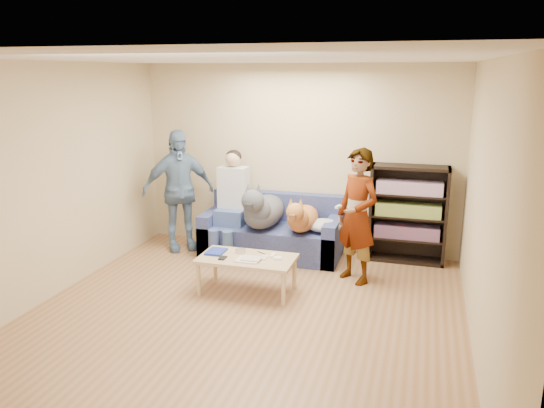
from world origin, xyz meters
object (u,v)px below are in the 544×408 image
(coffee_table, at_px, (247,261))
(notebook_blue, at_px, (216,252))
(person_seated, at_px, (231,199))
(dog_tan, at_px, (302,218))
(person_standing_right, at_px, (357,216))
(bookshelf, at_px, (408,212))
(dog_gray, at_px, (262,210))
(sofa, at_px, (273,234))
(person_standing_left, at_px, (178,191))
(camera_silver, at_px, (241,251))

(coffee_table, bearing_deg, notebook_blue, 172.87)
(person_seated, height_order, dog_tan, person_seated)
(person_standing_right, bearing_deg, dog_tan, -172.01)
(notebook_blue, bearing_deg, bookshelf, 36.04)
(dog_gray, bearing_deg, bookshelf, 13.07)
(person_standing_right, bearing_deg, dog_gray, -161.87)
(sofa, relative_size, dog_gray, 1.48)
(dog_gray, height_order, dog_tan, dog_gray)
(coffee_table, distance_m, bookshelf, 2.36)
(bookshelf, bearing_deg, coffee_table, -137.19)
(person_standing_left, height_order, coffee_table, person_standing_left)
(camera_silver, distance_m, bookshelf, 2.36)
(notebook_blue, bearing_deg, dog_gray, 78.32)
(sofa, bearing_deg, dog_gray, -113.19)
(bookshelf, bearing_deg, person_standing_right, -121.94)
(coffee_table, bearing_deg, camera_silver, 135.00)
(camera_silver, height_order, person_seated, person_seated)
(dog_gray, bearing_deg, dog_tan, -2.40)
(notebook_blue, bearing_deg, person_seated, 101.81)
(person_standing_right, relative_size, person_standing_left, 0.95)
(notebook_blue, xyz_separation_m, person_seated, (-0.25, 1.18, 0.34))
(sofa, relative_size, person_seated, 1.29)
(dog_tan, relative_size, coffee_table, 1.04)
(person_standing_right, bearing_deg, camera_silver, -118.69)
(dog_gray, distance_m, bookshelf, 1.94)
(person_standing_right, relative_size, coffee_table, 1.48)
(notebook_blue, height_order, bookshelf, bookshelf)
(dog_gray, xyz_separation_m, dog_tan, (0.55, -0.02, -0.06))
(camera_silver, bearing_deg, sofa, 88.37)
(person_standing_right, height_order, coffee_table, person_standing_right)
(person_standing_right, xyz_separation_m, camera_silver, (-1.28, -0.57, -0.37))
(camera_silver, height_order, dog_tan, dog_tan)
(person_standing_right, xyz_separation_m, coffee_table, (-1.16, -0.69, -0.44))
(dog_tan, xyz_separation_m, bookshelf, (1.34, 0.46, 0.06))
(camera_silver, distance_m, coffee_table, 0.18)
(sofa, xyz_separation_m, coffee_table, (0.08, -1.36, 0.09))
(notebook_blue, height_order, sofa, sofa)
(coffee_table, height_order, bookshelf, bookshelf)
(camera_silver, bearing_deg, dog_tan, 63.75)
(sofa, bearing_deg, camera_silver, -91.63)
(person_seated, bearing_deg, person_standing_left, -177.23)
(camera_silver, bearing_deg, notebook_blue, -165.96)
(camera_silver, distance_m, dog_tan, 1.14)
(sofa, bearing_deg, person_seated, -167.29)
(person_standing_right, distance_m, person_standing_left, 2.63)
(person_standing_left, height_order, camera_silver, person_standing_left)
(camera_silver, bearing_deg, person_seated, 115.40)
(dog_tan, distance_m, coffee_table, 1.21)
(person_seated, bearing_deg, dog_gray, -9.34)
(dog_gray, bearing_deg, person_seated, 170.66)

